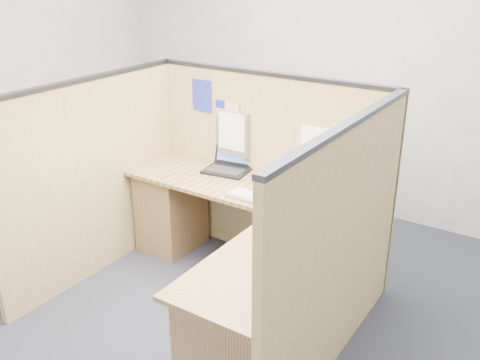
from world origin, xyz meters
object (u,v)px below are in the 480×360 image
Objects in this scene: keyboard at (258,199)px; mouse at (316,215)px; l_desk at (238,254)px; laptop at (231,162)px.

keyboard is 0.45m from mouse.
mouse is (0.48, 0.19, 0.36)m from l_desk.
keyboard is at bearing 177.04° from mouse.
mouse is (0.96, -0.42, -0.04)m from laptop.
laptop reaches higher than mouse.
l_desk is 17.89× the size of mouse.
laptop is at bearing 156.13° from mouse.
laptop is 1.05m from mouse.
l_desk is 4.11× the size of keyboard.
keyboard reaches higher than l_desk.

